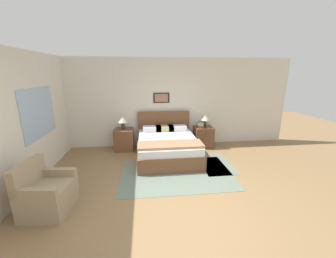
{
  "coord_description": "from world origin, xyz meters",
  "views": [
    {
      "loc": [
        -0.53,
        -2.79,
        2.17
      ],
      "look_at": [
        0.01,
        1.81,
        0.9
      ],
      "focal_mm": 22.0,
      "sensor_mm": 36.0,
      "label": 1
    }
  ],
  "objects_px": {
    "nightstand_by_door": "(203,137)",
    "table_lamp_by_door": "(205,118)",
    "nightstand_near_window": "(124,139)",
    "armchair": "(46,194)",
    "table_lamp_near_window": "(123,120)",
    "bed": "(167,146)"
  },
  "relations": [
    {
      "from": "bed",
      "to": "table_lamp_by_door",
      "type": "distance_m",
      "value": 1.49
    },
    {
      "from": "armchair",
      "to": "table_lamp_near_window",
      "type": "height_order",
      "value": "table_lamp_near_window"
    },
    {
      "from": "nightstand_near_window",
      "to": "armchair",
      "type": "bearing_deg",
      "value": -110.46
    },
    {
      "from": "bed",
      "to": "armchair",
      "type": "relative_size",
      "value": 2.28
    },
    {
      "from": "bed",
      "to": "table_lamp_near_window",
      "type": "distance_m",
      "value": 1.48
    },
    {
      "from": "nightstand_near_window",
      "to": "table_lamp_near_window",
      "type": "bearing_deg",
      "value": -103.36
    },
    {
      "from": "armchair",
      "to": "nightstand_by_door",
      "type": "distance_m",
      "value": 4.29
    },
    {
      "from": "bed",
      "to": "armchair",
      "type": "xyz_separation_m",
      "value": [
        -2.18,
        -1.98,
        -0.0
      ]
    },
    {
      "from": "nightstand_by_door",
      "to": "table_lamp_near_window",
      "type": "xyz_separation_m",
      "value": [
        -2.37,
        -0.02,
        0.58
      ]
    },
    {
      "from": "bed",
      "to": "table_lamp_by_door",
      "type": "relative_size",
      "value": 4.93
    },
    {
      "from": "armchair",
      "to": "table_lamp_by_door",
      "type": "height_order",
      "value": "table_lamp_by_door"
    },
    {
      "from": "armchair",
      "to": "table_lamp_near_window",
      "type": "relative_size",
      "value": 2.16
    },
    {
      "from": "table_lamp_near_window",
      "to": "table_lamp_by_door",
      "type": "distance_m",
      "value": 2.38
    },
    {
      "from": "nightstand_near_window",
      "to": "table_lamp_near_window",
      "type": "distance_m",
      "value": 0.58
    },
    {
      "from": "bed",
      "to": "nightstand_by_door",
      "type": "height_order",
      "value": "bed"
    },
    {
      "from": "bed",
      "to": "nightstand_by_door",
      "type": "xyz_separation_m",
      "value": [
        1.18,
        0.7,
        0.0
      ]
    },
    {
      "from": "nightstand_near_window",
      "to": "table_lamp_by_door",
      "type": "xyz_separation_m",
      "value": [
        2.38,
        -0.02,
        0.58
      ]
    },
    {
      "from": "nightstand_by_door",
      "to": "table_lamp_by_door",
      "type": "xyz_separation_m",
      "value": [
        0.01,
        -0.02,
        0.58
      ]
    },
    {
      "from": "nightstand_near_window",
      "to": "table_lamp_near_window",
      "type": "height_order",
      "value": "table_lamp_near_window"
    },
    {
      "from": "armchair",
      "to": "table_lamp_by_door",
      "type": "xyz_separation_m",
      "value": [
        3.38,
        2.65,
        0.59
      ]
    },
    {
      "from": "table_lamp_near_window",
      "to": "table_lamp_by_door",
      "type": "height_order",
      "value": "same"
    },
    {
      "from": "table_lamp_by_door",
      "to": "nightstand_near_window",
      "type": "bearing_deg",
      "value": 179.47
    }
  ]
}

